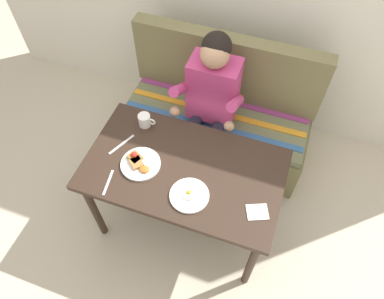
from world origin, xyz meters
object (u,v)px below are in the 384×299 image
Objects in this scene: knife at (122,144)px; coffee_mug at (145,120)px; couch at (217,119)px; person at (210,98)px; plate_eggs at (189,195)px; napkin at (257,212)px; fork at (108,182)px; table at (184,175)px; plate_breakfast at (140,163)px.

coffee_mug is at bearing 93.29° from knife.
person is (-0.02, -0.17, 0.41)m from couch.
plate_eggs is 0.39m from napkin.
person is 7.13× the size of fork.
plate_breakfast is (-0.26, -0.07, 0.10)m from table.
coffee_mug is at bearing 107.46° from plate_breakfast.
person is at bearing 98.87° from plate_eggs.
plate_eggs is (0.12, -0.76, -0.00)m from person.
plate_breakfast reaches higher than napkin.
couch is 12.20× the size of coffee_mug.
plate_eggs is 0.56m from knife.
napkin is at bearing -16.08° from table.
couch is 1.02m from plate_eggs.
person reaches higher than table.
napkin is 0.59× the size of knife.
plate_breakfast is 0.22m from fork.
coffee_mug is 0.92m from napkin.
knife is at bearing 169.40° from napkin.
coffee_mug is at bearing 138.21° from plate_eggs.
plate_breakfast is (-0.26, -0.83, 0.41)m from couch.
fork and knife have the same top height.
person is (-0.02, 0.59, 0.09)m from table.
napkin is (0.39, 0.03, -0.01)m from plate_eggs.
napkin is at bearing -1.46° from fork.
couch is 0.45m from person.
fork is at bearing -110.63° from couch.
knife is (-0.08, -0.20, -0.04)m from coffee_mug.
plate_breakfast is 1.06× the size of plate_eggs.
person reaches higher than plate_eggs.
person is 10.24× the size of napkin.
couch is at bearing 72.75° from plate_breakfast.
coffee_mug is (-0.45, 0.40, 0.04)m from plate_eggs.
person is at bearing 58.38° from fork.
plate_eggs is 1.92× the size of napkin.
plate_eggs is at bearing -60.26° from table.
napkin is (0.49, -0.90, 0.40)m from couch.
couch is at bearing 83.78° from knife.
plate_breakfast is at bearing 47.29° from fork.
plate_breakfast reaches higher than fork.
plate_breakfast is at bearing -5.84° from knife.
fork is (-0.03, -0.48, -0.04)m from coffee_mug.
table is 0.83m from couch.
person is at bearing -97.07° from couch.
person is 0.89m from napkin.
coffee_mug reaches higher than knife.
plate_eggs reaches higher than table.
knife is (-0.91, 0.17, -0.00)m from napkin.
knife is at bearing 159.08° from plate_eggs.
person is at bearing 92.11° from table.
fork reaches higher than table.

